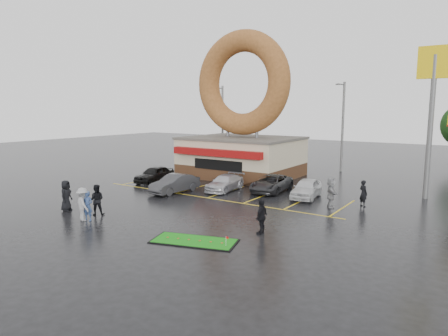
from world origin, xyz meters
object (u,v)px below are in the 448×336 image
Objects in this scene: shell_sign at (433,94)px; dumpster at (197,166)px; car_black at (154,174)px; car_silver at (225,183)px; car_white at (306,188)px; person_blue at (88,206)px; donut_shop at (242,129)px; car_dgrey at (175,184)px; putting_green at (194,241)px; streetlight_left at (222,122)px; car_grey at (271,183)px; streetlight_mid at (342,124)px; person_cameraman at (262,217)px.

shell_sign is 21.91m from dumpster.
shell_sign is 22.41m from car_black.
car_white is (6.32, 1.14, 0.08)m from car_silver.
car_silver is 11.58m from person_blue.
car_dgrey is (-0.16, -9.47, -3.77)m from donut_shop.
shell_sign is at bearing 64.71° from putting_green.
shell_sign reaches higher than streetlight_left.
car_black is 0.89× the size of car_grey.
shell_sign is 12.89m from car_grey.
streetlight_left reaches higher than car_silver.
car_grey is (5.92, 4.50, -0.05)m from car_dgrey.
donut_shop reaches higher than streetlight_mid.
car_dgrey is 0.92× the size of car_grey.
car_grey is 12.86m from putting_green.
car_black reaches higher than dumpster.
streetlight_mid is 2.02× the size of putting_green.
streetlight_mid is at bearing 80.50° from car_grey.
donut_shop is at bearing -131.38° from streetlight_mid.
car_silver is 2.33× the size of dumpster.
car_silver is at bearing -54.92° from streetlight_left.
person_cameraman reaches higher than dumpster.
car_grey is (-1.24, -12.92, -4.14)m from streetlight_mid.
car_black is at bearing -127.12° from streetlight_mid.
car_dgrey is at bearing 135.66° from putting_green.
streetlight_mid reaches higher than car_black.
person_cameraman is at bearing -50.57° from car_silver.
dumpster reaches higher than putting_green.
person_cameraman reaches higher than person_blue.
car_silver is at bearing -156.03° from car_grey.
car_grey reaches higher than car_silver.
person_blue is (-6.17, -26.07, -3.93)m from streetlight_mid.
shell_sign is at bearing 32.35° from car_dgrey.
car_dgrey is (-7.16, -17.42, -4.08)m from streetlight_mid.
car_dgrey reaches higher than putting_green.
donut_shop is at bearing 93.65° from car_dgrey.
car_black is 0.93× the size of putting_green.
car_silver is at bearing 63.90° from person_blue.
car_silver is at bearing -139.13° from person_cameraman.
person_blue is (-8.05, -12.59, 0.17)m from car_white.
car_dgrey is 7.44m from car_grey.
car_white is at bearing -82.05° from streetlight_mid.
shell_sign is 2.53× the size of car_silver.
streetlight_left reaches higher than car_white.
streetlight_mid reaches higher than dumpster.
car_silver is (7.03, 0.53, -0.10)m from car_black.
car_white reaches higher than car_grey.
person_cameraman is 3.68m from putting_green.
car_silver is 2.45× the size of person_blue.
car_grey is 14.05m from person_blue.
car_white is 2.22× the size of person_cameraman.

